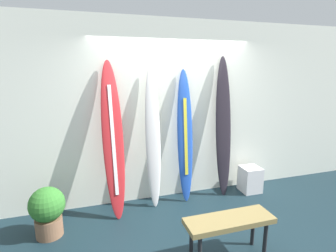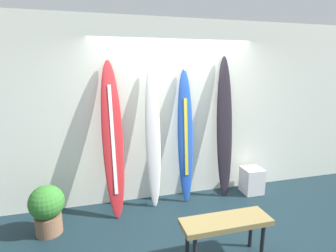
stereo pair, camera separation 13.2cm
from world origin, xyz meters
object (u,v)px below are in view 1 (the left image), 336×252
at_px(surfboard_crimson, 113,140).
at_px(surfboard_cobalt, 185,137).
at_px(surfboard_ivory, 153,139).
at_px(display_block_left, 250,179).
at_px(potted_plant, 47,210).
at_px(surfboard_charcoal, 223,129).
at_px(bench, 229,224).

relative_size(surfboard_crimson, surfboard_cobalt, 1.06).
distance_m(surfboard_ivory, display_block_left, 1.87).
height_order(surfboard_ivory, potted_plant, surfboard_ivory).
bearing_deg(surfboard_crimson, surfboard_charcoal, 3.34).
relative_size(surfboard_crimson, display_block_left, 5.12).
height_order(surfboard_charcoal, potted_plant, surfboard_charcoal).
bearing_deg(potted_plant, surfboard_ivory, 15.47).
bearing_deg(display_block_left, surfboard_ivory, 177.31).
relative_size(surfboard_crimson, bench, 2.23).
distance_m(surfboard_cobalt, potted_plant, 2.13).
xyz_separation_m(surfboard_ivory, bench, (0.49, -1.42, -0.62)).
bearing_deg(surfboard_charcoal, bench, -115.50).
bearing_deg(potted_plant, surfboard_crimson, 20.19).
relative_size(surfboard_cobalt, bench, 2.10).
height_order(surfboard_ivory, surfboard_cobalt, surfboard_ivory).
height_order(surfboard_ivory, display_block_left, surfboard_ivory).
height_order(surfboard_crimson, surfboard_charcoal, surfboard_charcoal).
bearing_deg(bench, display_block_left, 48.41).
bearing_deg(surfboard_charcoal, surfboard_cobalt, 179.73).
xyz_separation_m(surfboard_crimson, surfboard_charcoal, (1.77, 0.10, 0.02)).
bearing_deg(surfboard_crimson, potted_plant, -159.81).
bearing_deg(surfboard_ivory, bench, -71.07).
height_order(surfboard_charcoal, bench, surfboard_charcoal).
distance_m(surfboard_crimson, bench, 1.85).
relative_size(surfboard_ivory, bench, 2.14).
bearing_deg(potted_plant, display_block_left, 5.90).
distance_m(surfboard_ivory, surfboard_cobalt, 0.52).
distance_m(display_block_left, bench, 1.81).
height_order(surfboard_crimson, bench, surfboard_crimson).
xyz_separation_m(surfboard_ivory, potted_plant, (-1.46, -0.40, -0.69)).
relative_size(surfboard_crimson, surfboard_charcoal, 0.97).
height_order(potted_plant, bench, potted_plant).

